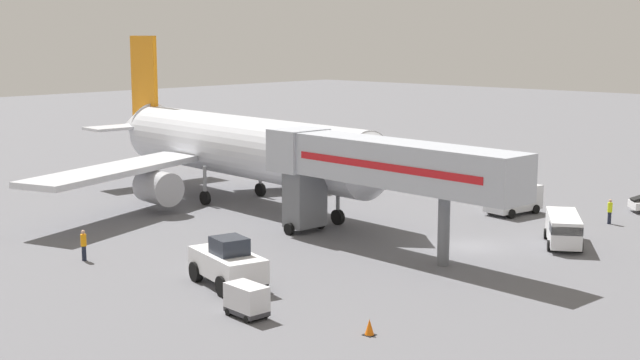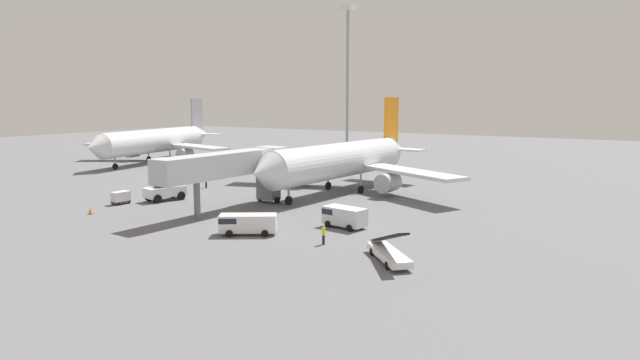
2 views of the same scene
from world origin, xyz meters
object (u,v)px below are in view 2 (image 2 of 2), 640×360
Objects in this scene: airplane_at_gate at (342,160)px; apron_light_mast at (348,58)px; jet_bridge at (232,166)px; baggage_cart_near_left at (121,197)px; safety_cone_alpha at (90,211)px; airplane_background at (157,141)px; ground_crew_worker_foreground at (324,234)px; ground_crew_worker_midground at (206,181)px; service_van_mid_right at (344,216)px; belt_loader_truck at (389,252)px; pushback_tug at (165,191)px; service_van_mid_center at (246,223)px.

apron_light_mast reaches higher than airplane_at_gate.
jet_bridge reaches higher than baggage_cart_near_left.
airplane_at_gate is 33.32m from safety_cone_alpha.
apron_light_mast is at bearing 26.63° from airplane_background.
ground_crew_worker_foreground is 36.11m from ground_crew_worker_midground.
belt_loader_truck is at bearing -44.17° from service_van_mid_right.
airplane_background is at bearing 166.45° from airplane_at_gate.
pushback_tug is 29.85m from ground_crew_worker_foreground.
ground_crew_worker_foreground is 72.76m from airplane_background.
apron_light_mast is at bearing 85.46° from baggage_cart_near_left.
service_van_mid_right is 0.85× the size of service_van_mid_center.
service_van_mid_right is 67.91m from airplane_background.
jet_bridge is at bearing -1.94° from pushback_tug.
safety_cone_alpha is at bearing -94.55° from pushback_tug.
service_van_mid_right is (-8.96, 8.70, 0.43)m from belt_loader_truck.
service_van_mid_center is 62.26m from apron_light_mast.
pushback_tug is at bearing 58.25° from baggage_cart_near_left.
airplane_at_gate is 21.97m from service_van_mid_right.
ground_crew_worker_midground is (-14.06, 10.68, -4.26)m from jet_bridge.
service_van_mid_right reaches higher than safety_cone_alpha.
service_van_mid_right is at bearing -2.66° from pushback_tug.
service_van_mid_right is 10.06m from service_van_mid_center.
ground_crew_worker_foreground is (17.00, -7.73, -4.30)m from jet_bridge.
airplane_at_gate is at bearing -62.69° from apron_light_mast.
service_van_mid_center is at bearing -40.04° from ground_crew_worker_midground.
ground_crew_worker_midground is 2.46× the size of safety_cone_alpha.
service_van_mid_right is at bearing -21.45° from ground_crew_worker_midground.
service_van_mid_center is at bearing -130.93° from service_van_mid_right.
safety_cone_alpha is at bearing -121.42° from airplane_at_gate.
safety_cone_alpha is at bearing -92.08° from apron_light_mast.
service_van_mid_center is at bearing -44.14° from jet_bridge.
jet_bridge is at bearing -77.57° from apron_light_mast.
belt_loader_truck is 3.33× the size of ground_crew_worker_foreground.
service_van_mid_right is 2.56× the size of ground_crew_worker_midground.
service_van_mid_center is 7.45× the size of safety_cone_alpha.
pushback_tug is at bearing -41.69° from airplane_background.
safety_cone_alpha is 51.87m from airplane_background.
service_van_mid_center is 0.18× the size of apron_light_mast.
belt_loader_truck is at bearing -29.77° from airplane_background.
pushback_tug is 5.43m from baggage_cart_near_left.
safety_cone_alpha is at bearing -175.53° from service_van_mid_center.
pushback_tug is at bearing 85.45° from safety_cone_alpha.
apron_light_mast reaches higher than belt_loader_truck.
airplane_background is at bearing 146.26° from jet_bridge.
service_van_mid_right reaches higher than ground_crew_worker_midground.
service_van_mid_center is 21.34m from safety_cone_alpha.
belt_loader_truck reaches higher than baggage_cart_near_left.
ground_crew_worker_midground is at bearing 94.15° from safety_cone_alpha.
pushback_tug is at bearing -77.15° from ground_crew_worker_midground.
pushback_tug is 50.93m from apron_light_mast.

